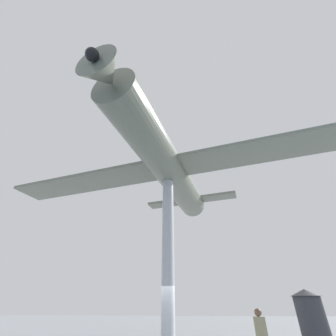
{
  "coord_description": "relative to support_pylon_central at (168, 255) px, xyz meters",
  "views": [
    {
      "loc": [
        -1.04,
        10.88,
        1.83
      ],
      "look_at": [
        0.0,
        0.0,
        8.49
      ],
      "focal_mm": 24.0,
      "sensor_mm": 36.0,
      "label": 1
    }
  ],
  "objects": [
    {
      "name": "support_pylon_central",
      "position": [
        0.0,
        0.0,
        0.0
      ],
      "size": [
        0.57,
        0.57,
        7.59
      ],
      "color": "#B7B7BC",
      "rests_on": "ground_plane"
    },
    {
      "name": "info_kiosk",
      "position": [
        -5.85,
        -0.65,
        -2.56
      ],
      "size": [
        1.23,
        1.23,
        2.4
      ],
      "color": "#333338",
      "rests_on": "ground_plane"
    },
    {
      "name": "suspended_airplane",
      "position": [
        0.03,
        0.14,
        4.7
      ],
      "size": [
        20.87,
        13.62,
        3.22
      ],
      "rotation": [
        0.0,
        0.0,
        -0.24
      ],
      "color": "slate",
      "rests_on": "support_pylon_central"
    },
    {
      "name": "visitor_person",
      "position": [
        -3.39,
        0.85,
        -2.81
      ],
      "size": [
        0.43,
        0.29,
        1.71
      ],
      "rotation": [
        0.0,
        0.0,
        6.11
      ],
      "color": "#4C4238",
      "rests_on": "ground_plane"
    }
  ]
}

